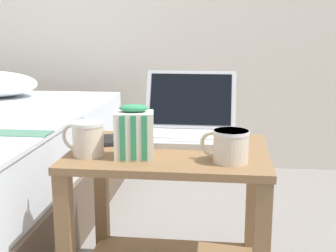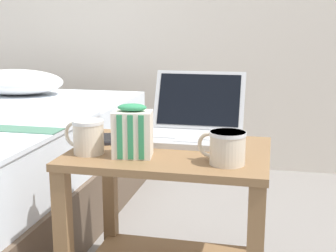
{
  "view_description": "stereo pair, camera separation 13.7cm",
  "coord_description": "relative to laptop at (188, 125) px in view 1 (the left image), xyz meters",
  "views": [
    {
      "loc": [
        0.16,
        -1.37,
        0.91
      ],
      "look_at": [
        0.0,
        -0.03,
        0.62
      ],
      "focal_mm": 50.0,
      "sensor_mm": 36.0,
      "label": 1
    },
    {
      "loc": [
        0.29,
        -1.34,
        0.91
      ],
      "look_at": [
        0.0,
        -0.03,
        0.62
      ],
      "focal_mm": 50.0,
      "sensor_mm": 36.0,
      "label": 2
    }
  ],
  "objects": [
    {
      "name": "bedside_table",
      "position": [
        -0.05,
        -0.16,
        -0.24
      ],
      "size": [
        0.59,
        0.45,
        0.54
      ],
      "color": "olive",
      "rests_on": "ground_plane"
    },
    {
      "name": "laptop",
      "position": [
        0.0,
        0.0,
        0.0
      ],
      "size": [
        0.32,
        0.31,
        0.21
      ],
      "color": "#B7BABC",
      "rests_on": "bedside_table"
    },
    {
      "name": "mug_front_left",
      "position": [
        -0.27,
        -0.25,
        0.01
      ],
      "size": [
        0.13,
        0.09,
        0.1
      ],
      "color": "beige",
      "rests_on": "bedside_table"
    },
    {
      "name": "mug_front_right",
      "position": [
        0.13,
        -0.27,
        0.01
      ],
      "size": [
        0.14,
        0.1,
        0.09
      ],
      "color": "beige",
      "rests_on": "bedside_table"
    },
    {
      "name": "snack_bag",
      "position": [
        -0.13,
        -0.26,
        0.03
      ],
      "size": [
        0.12,
        0.1,
        0.15
      ],
      "color": "silver",
      "rests_on": "bedside_table"
    },
    {
      "name": "cell_phone",
      "position": [
        -0.25,
        -0.08,
        -0.04
      ],
      "size": [
        0.11,
        0.15,
        0.01
      ],
      "color": "black",
      "rests_on": "bedside_table"
    }
  ]
}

